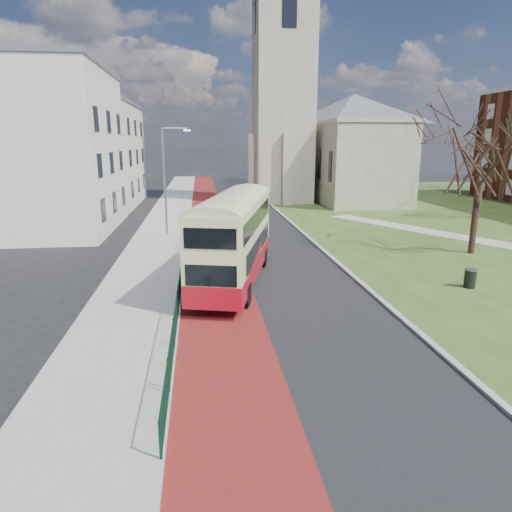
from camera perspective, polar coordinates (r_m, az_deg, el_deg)
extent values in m
plane|color=black|center=(18.49, -0.55, -8.28)|extent=(160.00, 160.00, 0.00)
cube|color=black|center=(37.81, -1.71, 3.33)|extent=(9.00, 120.00, 0.01)
cube|color=#591414|center=(37.66, -5.81, 3.22)|extent=(3.40, 120.00, 0.01)
cube|color=gray|center=(37.77, -11.59, 3.12)|extent=(4.00, 120.00, 0.12)
cube|color=#999993|center=(37.66, -8.56, 3.23)|extent=(0.25, 120.00, 0.13)
cube|color=#999993|center=(40.41, 4.54, 4.07)|extent=(0.25, 80.00, 0.13)
cube|color=#2F4B1A|center=(48.46, 28.33, 4.04)|extent=(40.00, 80.00, 0.04)
cylinder|color=#0C3723|center=(21.84, -9.47, -1.89)|extent=(0.04, 24.00, 0.04)
cylinder|color=#0C3723|center=(22.11, -9.37, -4.26)|extent=(0.04, 24.00, 0.04)
cube|color=gray|center=(56.10, 3.38, 19.09)|extent=(6.50, 6.50, 24.00)
cube|color=gray|center=(58.05, 11.72, 11.25)|extent=(9.00, 18.00, 9.00)
pyramid|color=#565960|center=(58.26, 12.13, 19.22)|extent=(9.00, 18.00, 3.60)
cube|color=silver|center=(40.83, -24.77, 11.69)|extent=(10.00, 14.00, 12.50)
cube|color=#565960|center=(41.23, -25.76, 20.71)|extent=(10.30, 14.30, 0.50)
cube|color=beige|center=(56.33, -19.83, 11.67)|extent=(10.00, 16.00, 11.00)
cube|color=#565960|center=(56.47, -20.33, 17.49)|extent=(10.30, 16.30, 0.50)
cylinder|color=gray|center=(35.21, -11.34, 9.03)|extent=(0.16, 0.16, 8.00)
cylinder|color=gray|center=(35.05, -10.14, 15.45)|extent=(1.80, 0.10, 0.10)
cube|color=silver|center=(35.01, -8.60, 15.27)|extent=(0.50, 0.18, 0.12)
cube|color=maroon|center=(23.17, -2.71, -1.10)|extent=(4.99, 10.84, 0.96)
cube|color=#EBEBA0|center=(22.75, -2.76, 3.46)|extent=(4.95, 10.78, 2.78)
cube|color=black|center=(23.44, -5.51, 1.56)|extent=(2.21, 8.40, 0.91)
cube|color=black|center=(23.03, 0.34, 1.41)|extent=(2.21, 8.40, 0.91)
cube|color=black|center=(22.89, -5.76, 4.93)|extent=(2.41, 9.22, 0.86)
cube|color=black|center=(22.48, 0.26, 4.83)|extent=(2.41, 9.22, 0.86)
cube|color=black|center=(28.01, -0.87, 3.67)|extent=(2.11, 0.61, 1.01)
cube|color=black|center=(27.78, -0.88, 6.60)|extent=(2.11, 0.61, 0.86)
cube|color=orange|center=(27.72, -0.88, 7.72)|extent=(1.68, 0.52, 0.29)
cylinder|color=black|center=(26.90, -3.69, -0.03)|extent=(0.53, 1.04, 1.00)
cylinder|color=black|center=(26.58, 0.99, -0.18)|extent=(0.53, 1.04, 1.00)
cylinder|color=black|center=(20.57, -7.27, -4.56)|extent=(0.53, 1.04, 1.00)
cylinder|color=black|center=(20.15, -1.15, -4.86)|extent=(0.53, 1.04, 1.00)
cylinder|color=black|center=(32.35, 25.62, 3.64)|extent=(0.51, 0.51, 3.84)
cylinder|color=#312718|center=(47.91, 26.08, 6.36)|extent=(0.52, 0.52, 3.53)
cylinder|color=black|center=(24.83, 25.18, -2.59)|extent=(0.61, 0.61, 0.89)
cylinder|color=gray|center=(24.71, 25.30, -1.53)|extent=(0.65, 0.65, 0.06)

